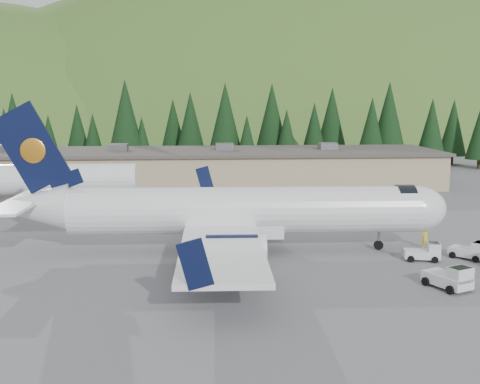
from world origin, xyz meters
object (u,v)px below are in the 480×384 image
(airliner, at_px, (232,212))
(terminal_building, at_px, (190,168))
(baggage_tug_a, at_px, (425,252))
(ramp_worker, at_px, (425,238))
(baggage_tug_d, at_px, (451,278))
(baggage_tug_b, at_px, (471,251))
(second_airliner, at_px, (14,179))

(airliner, relative_size, terminal_building, 0.52)
(baggage_tug_a, height_order, ramp_worker, ramp_worker)
(baggage_tug_d, bearing_deg, baggage_tug_b, 121.67)
(baggage_tug_a, bearing_deg, baggage_tug_b, 13.94)
(second_airliner, distance_m, terminal_building, 25.55)
(ramp_worker, bearing_deg, terminal_building, -84.45)
(baggage_tug_a, bearing_deg, second_airliner, 158.24)
(baggage_tug_a, distance_m, baggage_tug_b, 3.75)
(terminal_building, relative_size, ramp_worker, 41.27)
(airliner, height_order, second_airliner, airliner)
(terminal_building, distance_m, ramp_worker, 43.10)
(airliner, height_order, baggage_tug_b, airliner)
(airliner, relative_size, second_airliner, 1.34)
(second_airliner, distance_m, baggage_tug_d, 50.09)
(second_airliner, height_order, ramp_worker, second_airliner)
(terminal_building, bearing_deg, baggage_tug_d, -70.11)
(terminal_building, bearing_deg, baggage_tug_b, -61.67)
(ramp_worker, bearing_deg, baggage_tug_b, 100.33)
(baggage_tug_b, bearing_deg, baggage_tug_d, -76.47)
(baggage_tug_a, relative_size, baggage_tug_b, 0.99)
(terminal_building, bearing_deg, ramp_worker, -62.10)
(baggage_tug_b, height_order, terminal_building, terminal_building)
(airliner, height_order, terminal_building, airliner)
(baggage_tug_a, relative_size, ramp_worker, 1.68)
(terminal_building, distance_m, baggage_tug_d, 52.10)
(airliner, relative_size, baggage_tug_b, 12.58)
(second_airliner, xyz_separation_m, baggage_tug_d, (37.63, -32.96, -2.57))
(airliner, xyz_separation_m, baggage_tug_d, (13.79, -10.99, -2.52))
(ramp_worker, bearing_deg, baggage_tug_a, 47.08)
(baggage_tug_a, bearing_deg, airliner, 177.42)
(baggage_tug_a, bearing_deg, baggage_tug_d, -86.16)
(baggage_tug_a, xyz_separation_m, terminal_building, (-18.74, 41.82, 1.98))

